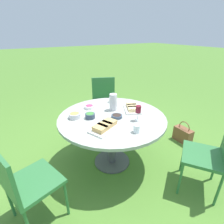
# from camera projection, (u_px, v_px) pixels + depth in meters

# --- Properties ---
(ground_plane) EXTENTS (40.00, 40.00, 0.00)m
(ground_plane) POSITION_uv_depth(u_px,v_px,m) (112.00, 161.00, 2.49)
(ground_plane) COLOR #4C7A2D
(dining_table) EXTENTS (1.34, 1.34, 0.72)m
(dining_table) POSITION_uv_depth(u_px,v_px,m) (112.00, 123.00, 2.23)
(dining_table) COLOR #4C4C51
(dining_table) RESTS_ON ground_plane
(chair_near_left) EXTENTS (0.60, 0.60, 0.89)m
(chair_near_left) POSITION_uv_depth(u_px,v_px,m) (213.00, 152.00, 1.85)
(chair_near_left) COLOR #2D6B38
(chair_near_left) RESTS_ON ground_plane
(chair_near_right) EXTENTS (0.56, 0.57, 0.89)m
(chair_near_right) POSITION_uv_depth(u_px,v_px,m) (104.00, 98.00, 3.36)
(chair_near_right) COLOR #2D6B38
(chair_near_right) RESTS_ON ground_plane
(chair_far_back) EXTENTS (0.54, 0.53, 0.89)m
(chair_far_back) POSITION_uv_depth(u_px,v_px,m) (23.00, 181.00, 1.49)
(chair_far_back) COLOR #2D6B38
(chair_far_back) RESTS_ON ground_plane
(water_pitcher) EXTENTS (0.11, 0.10, 0.23)m
(water_pitcher) POSITION_uv_depth(u_px,v_px,m) (113.00, 102.00, 2.32)
(water_pitcher) COLOR silver
(water_pitcher) RESTS_ON dining_table
(wine_glass) EXTENTS (0.06, 0.06, 0.19)m
(wine_glass) POSITION_uv_depth(u_px,v_px,m) (138.00, 110.00, 2.03)
(wine_glass) COLOR silver
(wine_glass) RESTS_ON dining_table
(platter_bread_main) EXTENTS (0.33, 0.40, 0.07)m
(platter_bread_main) POSITION_uv_depth(u_px,v_px,m) (105.00, 126.00, 1.89)
(platter_bread_main) COLOR white
(platter_bread_main) RESTS_ON dining_table
(platter_charcuterie) EXTENTS (0.39, 0.33, 0.07)m
(platter_charcuterie) POSITION_uv_depth(u_px,v_px,m) (132.00, 108.00, 2.36)
(platter_charcuterie) COLOR white
(platter_charcuterie) RESTS_ON dining_table
(bowl_fries) EXTENTS (0.14, 0.14, 0.06)m
(bowl_fries) POSITION_uv_depth(u_px,v_px,m) (75.00, 115.00, 2.13)
(bowl_fries) COLOR silver
(bowl_fries) RESTS_ON dining_table
(bowl_salad) EXTENTS (0.12, 0.12, 0.06)m
(bowl_salad) POSITION_uv_depth(u_px,v_px,m) (90.00, 116.00, 2.13)
(bowl_salad) COLOR #334256
(bowl_salad) RESTS_ON dining_table
(bowl_olives) EXTENTS (0.13, 0.13, 0.04)m
(bowl_olives) POSITION_uv_depth(u_px,v_px,m) (117.00, 116.00, 2.15)
(bowl_olives) COLOR #334256
(bowl_olives) RESTS_ON dining_table
(bowl_dip_red) EXTENTS (0.13, 0.13, 0.04)m
(bowl_dip_red) POSITION_uv_depth(u_px,v_px,m) (89.00, 107.00, 2.41)
(bowl_dip_red) COLOR white
(bowl_dip_red) RESTS_ON dining_table
(cup_water_near) EXTENTS (0.07, 0.07, 0.09)m
(cup_water_near) POSITION_uv_depth(u_px,v_px,m) (137.00, 129.00, 1.83)
(cup_water_near) COLOR silver
(cup_water_near) RESTS_ON dining_table
(cup_water_far) EXTENTS (0.06, 0.06, 0.09)m
(cup_water_far) POSITION_uv_depth(u_px,v_px,m) (111.00, 100.00, 2.60)
(cup_water_far) COLOR silver
(cup_water_far) RESTS_ON dining_table
(handbag) EXTENTS (0.30, 0.14, 0.37)m
(handbag) POSITION_uv_depth(u_px,v_px,m) (183.00, 135.00, 2.90)
(handbag) COLOR brown
(handbag) RESTS_ON ground_plane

